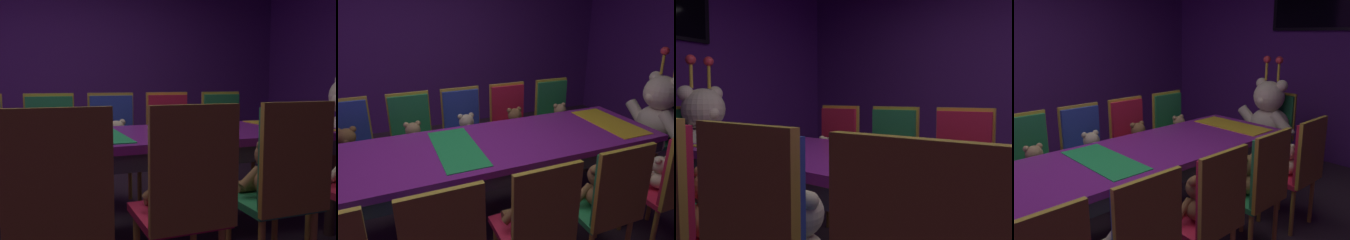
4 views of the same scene
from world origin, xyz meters
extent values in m
plane|color=#3F2D38|center=(0.00, 0.00, 0.00)|extent=(7.90, 7.90, 0.00)
cube|color=#59267F|center=(-2.60, 0.00, 1.40)|extent=(0.12, 6.40, 2.80)
cube|color=purple|center=(0.00, 0.00, 0.71)|extent=(0.90, 3.47, 0.05)
cube|color=#33333F|center=(0.00, 0.00, 0.64)|extent=(0.88, 3.40, 0.10)
cylinder|color=#4C3826|center=(0.38, 1.56, 0.34)|extent=(0.07, 0.07, 0.69)
cylinder|color=#4C3826|center=(-0.38, 1.56, 0.34)|extent=(0.07, 0.07, 0.69)
cube|color=green|center=(0.00, 0.00, 0.74)|extent=(0.77, 0.32, 0.01)
cube|color=yellow|center=(0.00, 1.47, 0.74)|extent=(0.77, 0.32, 0.01)
cube|color=#2D47B2|center=(-0.73, -0.82, 0.44)|extent=(0.40, 0.40, 0.04)
cube|color=#2D47B2|center=(-0.91, -0.82, 0.71)|extent=(0.05, 0.38, 0.50)
cube|color=gold|center=(-0.93, -0.82, 0.71)|extent=(0.03, 0.41, 0.55)
cylinder|color=gold|center=(-0.57, -0.66, 0.21)|extent=(0.04, 0.04, 0.42)
cylinder|color=gold|center=(-0.89, -0.66, 0.21)|extent=(0.04, 0.04, 0.42)
cylinder|color=gold|center=(-0.89, -0.98, 0.21)|extent=(0.04, 0.04, 0.42)
ellipsoid|color=brown|center=(-0.73, -0.82, 0.55)|extent=(0.20, 0.20, 0.16)
sphere|color=brown|center=(-0.71, -0.82, 0.69)|extent=(0.16, 0.16, 0.16)
sphere|color=#99663C|center=(-0.66, -0.82, 0.68)|extent=(0.06, 0.06, 0.06)
sphere|color=brown|center=(-0.73, -0.76, 0.75)|extent=(0.06, 0.06, 0.06)
sphere|color=brown|center=(-0.73, -0.88, 0.75)|extent=(0.06, 0.06, 0.06)
cylinder|color=brown|center=(-0.69, -0.72, 0.56)|extent=(0.05, 0.14, 0.13)
cylinder|color=brown|center=(-0.60, -0.77, 0.49)|extent=(0.07, 0.15, 0.07)
cylinder|color=brown|center=(-0.60, -0.87, 0.49)|extent=(0.07, 0.15, 0.07)
cube|color=#268C4C|center=(-0.72, -0.25, 0.44)|extent=(0.40, 0.40, 0.04)
cube|color=#268C4C|center=(-0.90, -0.25, 0.71)|extent=(0.05, 0.38, 0.50)
cube|color=gold|center=(-0.92, -0.25, 0.71)|extent=(0.03, 0.41, 0.55)
cylinder|color=gold|center=(-0.56, -0.09, 0.21)|extent=(0.04, 0.04, 0.42)
cylinder|color=gold|center=(-0.56, -0.41, 0.21)|extent=(0.04, 0.04, 0.42)
cylinder|color=gold|center=(-0.88, -0.09, 0.21)|extent=(0.04, 0.04, 0.42)
cylinder|color=gold|center=(-0.88, -0.41, 0.21)|extent=(0.04, 0.04, 0.42)
ellipsoid|color=tan|center=(-0.72, -0.25, 0.54)|extent=(0.18, 0.18, 0.14)
sphere|color=tan|center=(-0.71, -0.25, 0.67)|extent=(0.14, 0.14, 0.14)
sphere|color=tan|center=(-0.66, -0.25, 0.66)|extent=(0.05, 0.05, 0.05)
sphere|color=tan|center=(-0.72, -0.20, 0.72)|extent=(0.05, 0.05, 0.05)
sphere|color=tan|center=(-0.72, -0.31, 0.72)|extent=(0.05, 0.05, 0.05)
cylinder|color=tan|center=(-0.69, -0.16, 0.55)|extent=(0.05, 0.13, 0.12)
cylinder|color=tan|center=(-0.69, -0.34, 0.55)|extent=(0.05, 0.13, 0.12)
cylinder|color=tan|center=(-0.61, -0.20, 0.49)|extent=(0.06, 0.13, 0.06)
cylinder|color=tan|center=(-0.61, -0.30, 0.49)|extent=(0.06, 0.13, 0.06)
cube|color=#2D47B2|center=(-0.72, 0.28, 0.44)|extent=(0.40, 0.40, 0.04)
cube|color=#2D47B2|center=(-0.90, 0.28, 0.71)|extent=(0.05, 0.38, 0.50)
cube|color=gold|center=(-0.92, 0.28, 0.71)|extent=(0.03, 0.41, 0.55)
cylinder|color=gold|center=(-0.56, 0.44, 0.21)|extent=(0.04, 0.04, 0.42)
cylinder|color=gold|center=(-0.56, 0.12, 0.21)|extent=(0.04, 0.04, 0.42)
cylinder|color=gold|center=(-0.88, 0.44, 0.21)|extent=(0.04, 0.04, 0.42)
cylinder|color=gold|center=(-0.88, 0.12, 0.21)|extent=(0.04, 0.04, 0.42)
ellipsoid|color=beige|center=(-0.72, 0.28, 0.54)|extent=(0.19, 0.19, 0.15)
sphere|color=beige|center=(-0.70, 0.28, 0.68)|extent=(0.15, 0.15, 0.15)
sphere|color=#FDDCAD|center=(-0.65, 0.28, 0.67)|extent=(0.06, 0.06, 0.06)
sphere|color=beige|center=(-0.72, 0.33, 0.74)|extent=(0.06, 0.06, 0.06)
sphere|color=beige|center=(-0.72, 0.22, 0.74)|extent=(0.06, 0.06, 0.06)
cylinder|color=beige|center=(-0.68, 0.37, 0.56)|extent=(0.05, 0.13, 0.13)
cylinder|color=beige|center=(-0.68, 0.18, 0.56)|extent=(0.05, 0.13, 0.13)
cylinder|color=beige|center=(-0.59, 0.33, 0.49)|extent=(0.06, 0.14, 0.06)
cylinder|color=beige|center=(-0.59, 0.23, 0.49)|extent=(0.06, 0.14, 0.06)
cube|color=red|center=(-0.71, 0.81, 0.44)|extent=(0.40, 0.40, 0.04)
cube|color=red|center=(-0.89, 0.81, 0.71)|extent=(0.05, 0.38, 0.50)
cube|color=gold|center=(-0.92, 0.81, 0.71)|extent=(0.03, 0.41, 0.55)
cylinder|color=gold|center=(-0.55, 0.97, 0.21)|extent=(0.04, 0.04, 0.42)
cylinder|color=gold|center=(-0.55, 0.65, 0.21)|extent=(0.04, 0.04, 0.42)
cylinder|color=gold|center=(-0.87, 0.97, 0.21)|extent=(0.04, 0.04, 0.42)
cylinder|color=gold|center=(-0.87, 0.65, 0.21)|extent=(0.04, 0.04, 0.42)
ellipsoid|color=olive|center=(-0.71, 0.81, 0.54)|extent=(0.19, 0.19, 0.15)
sphere|color=olive|center=(-0.70, 0.81, 0.68)|extent=(0.15, 0.15, 0.15)
sphere|color=#AE7747|center=(-0.65, 0.81, 0.67)|extent=(0.06, 0.06, 0.06)
sphere|color=olive|center=(-0.71, 0.87, 0.73)|extent=(0.06, 0.06, 0.06)
sphere|color=olive|center=(-0.71, 0.76, 0.73)|extent=(0.06, 0.06, 0.06)
cylinder|color=olive|center=(-0.67, 0.91, 0.56)|extent=(0.05, 0.13, 0.12)
cylinder|color=olive|center=(-0.67, 0.72, 0.56)|extent=(0.05, 0.13, 0.12)
cylinder|color=olive|center=(-0.59, 0.86, 0.49)|extent=(0.06, 0.14, 0.06)
cylinder|color=olive|center=(-0.59, 0.76, 0.49)|extent=(0.06, 0.14, 0.06)
cube|color=#268C4C|center=(-0.71, 1.39, 0.44)|extent=(0.40, 0.40, 0.04)
cube|color=#268C4C|center=(-0.89, 1.39, 0.71)|extent=(0.05, 0.38, 0.50)
cube|color=gold|center=(-0.91, 1.39, 0.71)|extent=(0.03, 0.41, 0.55)
cylinder|color=gold|center=(-0.55, 1.55, 0.21)|extent=(0.04, 0.04, 0.42)
cylinder|color=gold|center=(-0.55, 1.23, 0.21)|extent=(0.04, 0.04, 0.42)
cylinder|color=gold|center=(-0.87, 1.55, 0.21)|extent=(0.04, 0.04, 0.42)
cylinder|color=gold|center=(-0.87, 1.23, 0.21)|extent=(0.04, 0.04, 0.42)
ellipsoid|color=tan|center=(-0.71, 1.39, 0.54)|extent=(0.18, 0.18, 0.14)
sphere|color=tan|center=(-0.70, 1.39, 0.66)|extent=(0.14, 0.14, 0.14)
sphere|color=tan|center=(-0.65, 1.39, 0.65)|extent=(0.05, 0.05, 0.05)
sphere|color=tan|center=(-0.71, 1.44, 0.72)|extent=(0.05, 0.05, 0.05)
sphere|color=tan|center=(-0.71, 1.33, 0.72)|extent=(0.05, 0.05, 0.05)
cylinder|color=tan|center=(-0.68, 1.47, 0.55)|extent=(0.05, 0.12, 0.12)
cylinder|color=tan|center=(-0.68, 1.30, 0.55)|extent=(0.05, 0.12, 0.12)
cylinder|color=tan|center=(-0.60, 1.43, 0.49)|extent=(0.06, 0.13, 0.06)
cylinder|color=tan|center=(-0.60, 1.34, 0.49)|extent=(0.06, 0.13, 0.06)
cube|color=#2D47B2|center=(0.90, -0.29, 0.71)|extent=(0.05, 0.38, 0.50)
sphere|color=beige|center=(0.70, -0.29, 0.68)|extent=(0.15, 0.15, 0.15)
sphere|color=#FDDCAD|center=(0.65, -0.29, 0.67)|extent=(0.06, 0.06, 0.06)
sphere|color=beige|center=(0.72, -0.35, 0.74)|extent=(0.06, 0.06, 0.06)
sphere|color=beige|center=(0.72, -0.23, 0.74)|extent=(0.06, 0.06, 0.06)
cylinder|color=beige|center=(0.68, -0.39, 0.56)|extent=(0.05, 0.14, 0.13)
cylinder|color=beige|center=(0.68, -0.20, 0.56)|extent=(0.05, 0.14, 0.13)
cylinder|color=beige|center=(0.59, -0.34, 0.49)|extent=(0.07, 0.14, 0.07)
cylinder|color=beige|center=(0.59, -0.24, 0.49)|extent=(0.07, 0.14, 0.07)
cube|color=red|center=(0.73, 0.26, 0.44)|extent=(0.40, 0.40, 0.04)
cube|color=red|center=(0.91, 0.26, 0.71)|extent=(0.05, 0.38, 0.50)
cube|color=gold|center=(0.93, 0.26, 0.71)|extent=(0.03, 0.41, 0.55)
cylinder|color=gold|center=(0.57, 0.42, 0.21)|extent=(0.04, 0.04, 0.42)
ellipsoid|color=brown|center=(0.73, 0.26, 0.55)|extent=(0.19, 0.19, 0.16)
sphere|color=brown|center=(0.71, 0.26, 0.69)|extent=(0.16, 0.16, 0.16)
sphere|color=#99663C|center=(0.66, 0.26, 0.67)|extent=(0.06, 0.06, 0.06)
sphere|color=brown|center=(0.73, 0.20, 0.74)|extent=(0.06, 0.06, 0.06)
sphere|color=brown|center=(0.73, 0.32, 0.74)|extent=(0.06, 0.06, 0.06)
cylinder|color=brown|center=(0.69, 0.16, 0.56)|extent=(0.05, 0.14, 0.13)
cylinder|color=brown|center=(0.69, 0.36, 0.56)|extent=(0.05, 0.14, 0.13)
cylinder|color=brown|center=(0.60, 0.21, 0.49)|extent=(0.07, 0.15, 0.07)
cylinder|color=brown|center=(0.60, 0.31, 0.49)|extent=(0.07, 0.15, 0.07)
cube|color=#268C4C|center=(0.71, 0.81, 0.44)|extent=(0.40, 0.40, 0.04)
cube|color=#268C4C|center=(0.89, 0.81, 0.71)|extent=(0.05, 0.38, 0.50)
cube|color=gold|center=(0.91, 0.81, 0.71)|extent=(0.03, 0.41, 0.55)
cylinder|color=gold|center=(0.55, 0.97, 0.21)|extent=(0.04, 0.04, 0.42)
cylinder|color=gold|center=(0.55, 0.65, 0.21)|extent=(0.04, 0.04, 0.42)
ellipsoid|color=olive|center=(0.71, 0.81, 0.55)|extent=(0.19, 0.19, 0.16)
sphere|color=olive|center=(0.69, 0.81, 0.69)|extent=(0.16, 0.16, 0.16)
sphere|color=#AE7747|center=(0.64, 0.81, 0.67)|extent=(0.06, 0.06, 0.06)
sphere|color=olive|center=(0.71, 0.75, 0.75)|extent=(0.06, 0.06, 0.06)
sphere|color=olive|center=(0.71, 0.87, 0.75)|extent=(0.06, 0.06, 0.06)
cylinder|color=olive|center=(0.67, 0.71, 0.56)|extent=(0.05, 0.14, 0.13)
cylinder|color=olive|center=(0.67, 0.91, 0.56)|extent=(0.05, 0.14, 0.13)
cylinder|color=olive|center=(0.58, 0.76, 0.49)|extent=(0.07, 0.15, 0.07)
cylinder|color=olive|center=(0.58, 0.86, 0.49)|extent=(0.07, 0.15, 0.07)
cube|color=red|center=(0.71, 1.38, 0.44)|extent=(0.40, 0.40, 0.04)
cylinder|color=gold|center=(0.87, 1.22, 0.21)|extent=(0.04, 0.04, 0.42)
cylinder|color=gold|center=(0.55, 1.54, 0.21)|extent=(0.04, 0.04, 0.42)
cylinder|color=gold|center=(0.55, 1.22, 0.21)|extent=(0.04, 0.04, 0.42)
ellipsoid|color=beige|center=(0.71, 1.38, 0.53)|extent=(0.16, 0.16, 0.13)
sphere|color=beige|center=(0.69, 1.38, 0.65)|extent=(0.13, 0.13, 0.13)
sphere|color=#FDDCAD|center=(0.65, 1.38, 0.64)|extent=(0.05, 0.05, 0.05)
sphere|color=beige|center=(0.71, 1.33, 0.70)|extent=(0.05, 0.05, 0.05)
sphere|color=beige|center=(0.71, 1.43, 0.70)|extent=(0.05, 0.05, 0.05)
cylinder|color=beige|center=(0.68, 1.30, 0.55)|extent=(0.05, 0.12, 0.11)
cylinder|color=beige|center=(0.68, 1.46, 0.55)|extent=(0.05, 0.12, 0.11)
cylinder|color=beige|center=(0.60, 1.34, 0.49)|extent=(0.06, 0.12, 0.06)
cylinder|color=beige|center=(0.60, 1.42, 0.49)|extent=(0.06, 0.12, 0.06)
cube|color=#268C4C|center=(0.00, 2.16, 0.44)|extent=(0.40, 0.40, 0.04)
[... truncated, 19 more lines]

